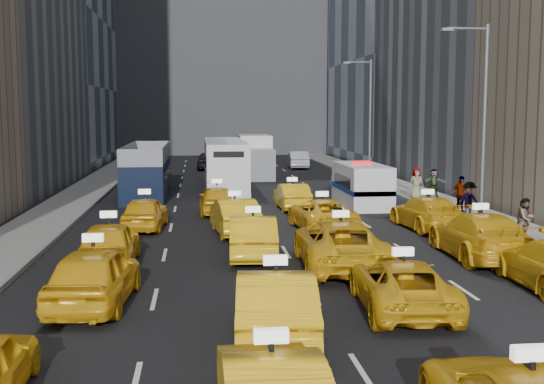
{
  "coord_description": "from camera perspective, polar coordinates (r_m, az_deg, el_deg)",
  "views": [
    {
      "loc": [
        -3.24,
        -16.88,
        5.22
      ],
      "look_at": [
        -0.27,
        10.33,
        2.0
      ],
      "focal_mm": 45.0,
      "sensor_mm": 36.0,
      "label": 1
    }
  ],
  "objects": [
    {
      "name": "taxi_4",
      "position": [
        19.11,
        -14.66,
        -6.8
      ],
      "size": [
        2.33,
        4.99,
        1.65
      ],
      "primitive_type": "imported",
      "rotation": [
        0.0,
        0.0,
        3.06
      ],
      "color": "gold",
      "rests_on": "ground"
    },
    {
      "name": "misc_car_4",
      "position": [
        63.4,
        2.18,
        2.71
      ],
      "size": [
        1.97,
        4.99,
        1.62
      ],
      "primitive_type": "imported",
      "rotation": [
        0.0,
        0.0,
        3.09
      ],
      "color": "#A5A9AD",
      "rests_on": "ground"
    },
    {
      "name": "sidewalk_east",
      "position": [
        44.38,
        11.85,
        -0.09
      ],
      "size": [
        3.0,
        90.0,
        0.15
      ],
      "primitive_type": "cube",
      "color": "gray",
      "rests_on": "ground"
    },
    {
      "name": "taxi_11",
      "position": [
        25.47,
        16.97,
        -3.5
      ],
      "size": [
        2.57,
        5.84,
        1.67
      ],
      "primitive_type": "imported",
      "rotation": [
        0.0,
        0.0,
        3.1
      ],
      "color": "gold",
      "rests_on": "ground"
    },
    {
      "name": "curb_west",
      "position": [
        42.59,
        -14.03,
        -0.41
      ],
      "size": [
        0.15,
        90.0,
        0.18
      ],
      "primitive_type": "cube",
      "color": "slate",
      "rests_on": "ground"
    },
    {
      "name": "curb_east",
      "position": [
        43.95,
        10.05,
        -0.1
      ],
      "size": [
        0.15,
        90.0,
        0.18
      ],
      "primitive_type": "cube",
      "color": "slate",
      "rests_on": "ground"
    },
    {
      "name": "taxi_8",
      "position": [
        23.83,
        -13.45,
        -4.21
      ],
      "size": [
        1.86,
        4.6,
        1.56
      ],
      "primitive_type": "imported",
      "rotation": [
        0.0,
        0.0,
        3.14
      ],
      "color": "gold",
      "rests_on": "ground"
    },
    {
      "name": "city_bus",
      "position": [
        47.31,
        -3.98,
        2.33
      ],
      "size": [
        3.09,
        12.75,
        3.27
      ],
      "rotation": [
        0.0,
        0.0,
        -0.04
      ],
      "color": "silver",
      "rests_on": "ground"
    },
    {
      "name": "taxi_10",
      "position": [
        22.96,
        5.74,
        -4.38
      ],
      "size": [
        3.0,
        6.0,
        1.63
      ],
      "primitive_type": "imported",
      "rotation": [
        0.0,
        0.0,
        3.09
      ],
      "color": "gold",
      "rests_on": "ground"
    },
    {
      "name": "box_truck",
      "position": [
        54.64,
        -1.43,
        2.97
      ],
      "size": [
        2.91,
        7.48,
        3.36
      ],
      "rotation": [
        0.0,
        0.0,
        0.05
      ],
      "color": "white",
      "rests_on": "ground"
    },
    {
      "name": "double_decker",
      "position": [
        43.46,
        -10.38,
        1.77
      ],
      "size": [
        3.78,
        11.05,
        3.15
      ],
      "rotation": [
        0.0,
        0.0,
        -0.12
      ],
      "color": "black",
      "rests_on": "ground"
    },
    {
      "name": "taxi_9",
      "position": [
        24.54,
        -1.6,
        -3.74
      ],
      "size": [
        1.9,
        4.75,
        1.54
      ],
      "primitive_type": "imported",
      "rotation": [
        0.0,
        0.0,
        3.08
      ],
      "color": "gold",
      "rests_on": "ground"
    },
    {
      "name": "nypd_van",
      "position": [
        38.29,
        7.51,
        0.52
      ],
      "size": [
        2.9,
        6.05,
        2.5
      ],
      "rotation": [
        0.0,
        0.0,
        -0.11
      ],
      "color": "silver",
      "rests_on": "ground"
    },
    {
      "name": "taxi_12",
      "position": [
        30.97,
        -10.58,
        -1.73
      ],
      "size": [
        2.05,
        4.45,
        1.48
      ],
      "primitive_type": "imported",
      "rotation": [
        0.0,
        0.0,
        3.07
      ],
      "color": "gold",
      "rests_on": "ground"
    },
    {
      "name": "misc_car_1",
      "position": [
        56.54,
        -10.41,
        2.03
      ],
      "size": [
        2.78,
        5.36,
        1.44
      ],
      "primitive_type": "imported",
      "rotation": [
        0.0,
        0.0,
        3.22
      ],
      "color": "black",
      "rests_on": "ground"
    },
    {
      "name": "streetlight_far",
      "position": [
        50.44,
        8.07,
        6.3
      ],
      "size": [
        2.15,
        0.22,
        9.0
      ],
      "color": "#595B60",
      "rests_on": "ground"
    },
    {
      "name": "misc_car_3",
      "position": [
        62.58,
        -5.36,
        2.66
      ],
      "size": [
        2.18,
        5.0,
        1.68
      ],
      "primitive_type": "imported",
      "rotation": [
        0.0,
        0.0,
        3.1
      ],
      "color": "black",
      "rests_on": "ground"
    },
    {
      "name": "taxi_15",
      "position": [
        31.25,
        12.84,
        -1.71
      ],
      "size": [
        2.39,
        5.19,
        1.47
      ],
      "primitive_type": "imported",
      "rotation": [
        0.0,
        0.0,
        3.21
      ],
      "color": "gold",
      "rests_on": "ground"
    },
    {
      "name": "streetlight_near",
      "position": [
        31.44,
        17.13,
        5.87
      ],
      "size": [
        2.15,
        0.22,
        9.0
      ],
      "color": "#595B60",
      "rests_on": "ground"
    },
    {
      "name": "taxi_16",
      "position": [
        35.14,
        -4.62,
        -0.63
      ],
      "size": [
        1.8,
        4.37,
        1.48
      ],
      "primitive_type": "imported",
      "rotation": [
        0.0,
        0.0,
        3.15
      ],
      "color": "gold",
      "rests_on": "ground"
    },
    {
      "name": "taxi_5",
      "position": [
        15.83,
        0.27,
        -9.41
      ],
      "size": [
        2.14,
        5.13,
        1.65
      ],
      "primitive_type": "imported",
      "rotation": [
        0.0,
        0.0,
        3.06
      ],
      "color": "gold",
      "rests_on": "ground"
    },
    {
      "name": "taxi_14",
      "position": [
        30.36,
        4.2,
        -1.87
      ],
      "size": [
        2.66,
        5.18,
        1.4
      ],
      "primitive_type": "imported",
      "rotation": [
        0.0,
        0.0,
        3.21
      ],
      "color": "gold",
      "rests_on": "ground"
    },
    {
      "name": "pedestrian_5",
      "position": [
        42.06,
        13.38,
        0.75
      ],
      "size": [
        1.61,
        0.72,
        1.67
      ],
      "primitive_type": "imported",
      "rotation": [
        0.0,
        0.0,
        -0.18
      ],
      "color": "gray",
      "rests_on": "sidewalk_east"
    },
    {
      "name": "pedestrian_3",
      "position": [
        35.56,
        15.49,
        -0.2
      ],
      "size": [
        1.19,
        0.74,
        1.89
      ],
      "primitive_type": "imported",
      "rotation": [
        0.0,
        0.0,
        0.23
      ],
      "color": "gray",
      "rests_on": "sidewalk_east"
    },
    {
      "name": "misc_car_2",
      "position": [
        64.62,
        -1.09,
        2.7
      ],
      "size": [
        2.36,
        4.99,
        1.41
      ],
      "primitive_type": "imported",
      "rotation": [
        0.0,
        0.0,
        3.22
      ],
      "color": "gray",
      "rests_on": "ground"
    },
    {
      "name": "pedestrian_1",
      "position": [
        29.36,
        20.48,
        -2.06
      ],
      "size": [
        0.89,
        0.69,
        1.62
      ],
      "primitive_type": "imported",
      "rotation": [
        0.0,
        0.0,
        0.37
      ],
      "color": "gray",
      "rests_on": "sidewalk_east"
    },
    {
      "name": "pedestrian_2",
      "position": [
        33.3,
        16.17,
        -0.73
      ],
      "size": [
        1.25,
        0.69,
        1.82
      ],
      "primitive_type": "imported",
      "rotation": [
        0.0,
        0.0,
        0.18
      ],
      "color": "gray",
      "rests_on": "sidewalk_east"
    },
    {
      "name": "ground",
      "position": [
        17.96,
        4.5,
        -10.2
      ],
      "size": [
        160.0,
        160.0,
        0.0
      ],
      "primitive_type": "plane",
      "color": "black",
      "rests_on": "ground"
    },
    {
      "name": "taxi_6",
      "position": [
        18.46,
        10.83,
        -7.65
      ],
      "size": [
        2.64,
        5.06,
        1.36
      ],
      "primitive_type": "imported",
      "rotation": [
        0.0,
        0.0,
        3.06
      ],
      "color": "gold",
      "rests_on": "ground"
    },
    {
      "name": "sidewalk_west",
      "position": [
        42.82,
        -15.95,
        -0.45
      ],
      "size": [
        3.0,
        90.0,
        0.15
      ],
      "primitive_type": "cube",
      "color": "gray",
      "rests_on": "ground"
    },
    {
      "name": "taxi_13",
      "position": [
        29.33,
        -3.13,
        -2.03
      ],
      "size": [
        2.1,
        4.81,
        1.54
      ],
      "primitive_type": "imported",
      "rotation": [
        0.0,
        0.0,
        3.24
      ],
      "color": "gold",
      "rests_on": "ground"
    },
    {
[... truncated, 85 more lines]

